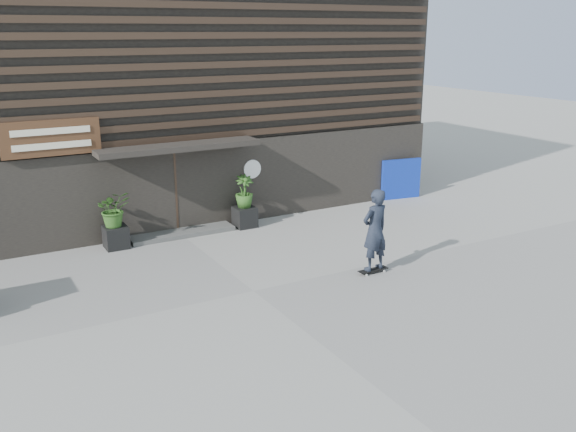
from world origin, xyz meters
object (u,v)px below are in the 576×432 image
planter_pot_left (116,237)px  planter_pot_right (245,217)px  skateboarder (375,230)px  blue_tarp (401,179)px

planter_pot_left → planter_pot_right: (3.80, 0.00, 0.00)m
planter_pot_left → skateboarder: size_ratio=0.29×
blue_tarp → planter_pot_right: bearing=-168.7°
planter_pot_right → blue_tarp: size_ratio=0.41×
planter_pot_left → blue_tarp: (9.88, 0.30, 0.38)m
planter_pot_right → skateboarder: skateboarder is taller
planter_pot_left → blue_tarp: blue_tarp is taller
blue_tarp → skateboarder: bearing=-125.8°
blue_tarp → skateboarder: skateboarder is taller
planter_pot_right → blue_tarp: (6.08, 0.30, 0.38)m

